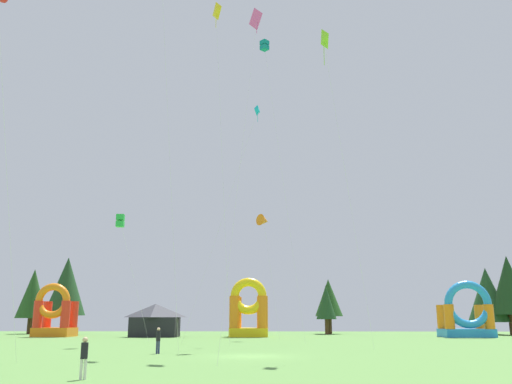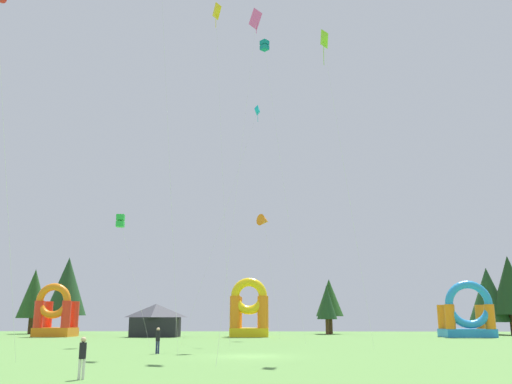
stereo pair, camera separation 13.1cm
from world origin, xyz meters
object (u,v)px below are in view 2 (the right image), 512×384
(kite_pink_diamond, at_px, (257,22))
(festival_tent, at_px, (156,320))
(inflatable_red_slide, at_px, (55,317))
(inflatable_blue_arch, at_px, (467,317))
(kite_cyan_diamond, at_px, (257,115))
(person_near_camera, at_px, (158,338))
(kite_orange_delta, at_px, (264,221))
(inflatable_yellow_castle, at_px, (249,314))
(kite_green_box, at_px, (120,221))
(kite_lime_diamond, at_px, (323,43))
(person_midfield, at_px, (83,354))
(kite_teal_box, at_px, (265,47))
(kite_yellow_diamond, at_px, (215,14))

(kite_pink_diamond, relative_size, festival_tent, 4.63)
(kite_pink_diamond, xyz_separation_m, inflatable_red_slide, (-25.66, 29.43, -22.24))
(inflatable_blue_arch, xyz_separation_m, inflatable_red_slide, (-49.74, 0.62, 0.04))
(inflatable_blue_arch, relative_size, inflatable_red_slide, 1.03)
(kite_cyan_diamond, xyz_separation_m, person_near_camera, (-6.01, -15.24, -21.27))
(kite_orange_delta, xyz_separation_m, inflatable_blue_arch, (23.94, 7.31, -10.43))
(person_near_camera, relative_size, inflatable_yellow_castle, 0.24)
(kite_green_box, relative_size, inflatable_blue_arch, 1.68)
(kite_lime_diamond, height_order, person_midfield, kite_lime_diamond)
(kite_lime_diamond, xyz_separation_m, kite_cyan_diamond, (-5.14, 16.37, 1.00))
(kite_lime_diamond, bearing_deg, kite_teal_box, 109.84)
(kite_yellow_diamond, bearing_deg, kite_pink_diamond, -39.54)
(kite_yellow_diamond, xyz_separation_m, inflatable_red_slide, (-22.03, 26.43, -24.75))
(kite_lime_diamond, relative_size, inflatable_red_slide, 3.44)
(kite_green_box, distance_m, kite_lime_diamond, 22.70)
(kite_lime_diamond, bearing_deg, person_near_camera, 174.20)
(kite_pink_diamond, bearing_deg, inflatable_blue_arch, 50.10)
(kite_yellow_diamond, distance_m, kite_teal_box, 7.35)
(person_midfield, relative_size, person_near_camera, 0.95)
(kite_lime_diamond, xyz_separation_m, person_midfield, (-10.91, -13.84, -20.33))
(kite_lime_diamond, bearing_deg, person_midfield, -128.23)
(kite_yellow_diamond, bearing_deg, inflatable_red_slide, 129.80)
(kite_cyan_diamond, bearing_deg, kite_teal_box, -79.13)
(kite_teal_box, height_order, inflatable_yellow_castle, kite_teal_box)
(kite_pink_diamond, height_order, kite_teal_box, kite_teal_box)
(inflatable_yellow_castle, bearing_deg, kite_lime_diamond, -78.60)
(kite_cyan_diamond, height_order, inflatable_blue_arch, kite_cyan_diamond)
(kite_yellow_diamond, height_order, kite_pink_diamond, kite_yellow_diamond)
(kite_orange_delta, bearing_deg, inflatable_blue_arch, 16.99)
(kite_cyan_diamond, distance_m, festival_tent, 28.45)
(kite_green_box, relative_size, inflatable_red_slide, 1.72)
(person_near_camera, height_order, festival_tent, festival_tent)
(kite_green_box, relative_size, kite_orange_delta, 0.82)
(kite_green_box, distance_m, kite_teal_box, 21.07)
(inflatable_yellow_castle, xyz_separation_m, festival_tent, (-11.30, -0.79, -0.73))
(kite_green_box, height_order, inflatable_blue_arch, kite_green_box)
(person_near_camera, bearing_deg, kite_yellow_diamond, 81.53)
(inflatable_yellow_castle, bearing_deg, kite_yellow_diamond, -93.81)
(kite_orange_delta, relative_size, kite_teal_box, 0.48)
(person_near_camera, relative_size, inflatable_blue_arch, 0.25)
(kite_cyan_diamond, bearing_deg, kite_pink_diamond, -88.19)
(kite_pink_diamond, height_order, festival_tent, kite_pink_diamond)
(kite_yellow_diamond, relative_size, inflatable_yellow_castle, 4.00)
(kite_teal_box, relative_size, kite_cyan_diamond, 1.21)
(inflatable_red_slide, bearing_deg, kite_green_box, -57.67)
(kite_lime_diamond, xyz_separation_m, inflatable_yellow_castle, (-6.56, 32.51, -18.57))
(kite_lime_diamond, height_order, kite_orange_delta, kite_lime_diamond)
(kite_orange_delta, distance_m, kite_pink_diamond, 24.54)
(kite_cyan_diamond, bearing_deg, kite_orange_delta, 85.83)
(kite_lime_diamond, height_order, inflatable_yellow_castle, kite_lime_diamond)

